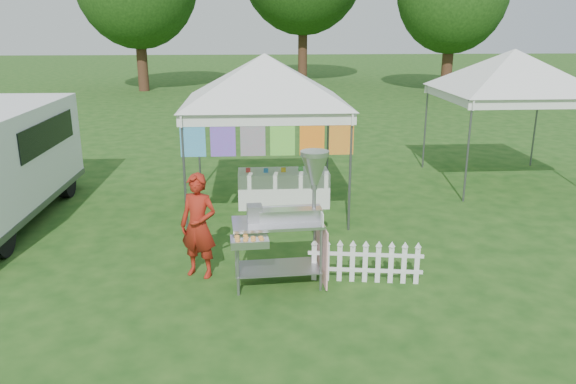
{
  "coord_description": "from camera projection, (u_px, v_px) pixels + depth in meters",
  "views": [
    {
      "loc": [
        -0.29,
        -7.2,
        3.54
      ],
      "look_at": [
        0.26,
        0.85,
        1.1
      ],
      "focal_mm": 35.0,
      "sensor_mm": 36.0,
      "label": 1
    }
  ],
  "objects": [
    {
      "name": "ground",
      "position": [
        274.0,
        284.0,
        7.92
      ],
      "size": [
        120.0,
        120.0,
        0.0
      ],
      "primitive_type": "plane",
      "color": "#194413",
      "rests_on": "ground"
    },
    {
      "name": "canopy_main",
      "position": [
        264.0,
        54.0,
        10.4
      ],
      "size": [
        4.24,
        4.24,
        3.45
      ],
      "color": "#59595E",
      "rests_on": "ground"
    },
    {
      "name": "canopy_right",
      "position": [
        515.0,
        49.0,
        12.19
      ],
      "size": [
        4.24,
        4.24,
        3.45
      ],
      "color": "#59595E",
      "rests_on": "ground"
    },
    {
      "name": "donut_cart",
      "position": [
        292.0,
        209.0,
        7.62
      ],
      "size": [
        1.36,
        1.01,
        1.9
      ],
      "rotation": [
        0.0,
        0.0,
        0.06
      ],
      "color": "gray",
      "rests_on": "ground"
    },
    {
      "name": "picket_fence",
      "position": [
        365.0,
        263.0,
        7.91
      ],
      "size": [
        1.61,
        0.27,
        0.56
      ],
      "rotation": [
        0.0,
        0.0,
        -0.15
      ],
      "color": "white",
      "rests_on": "ground"
    },
    {
      "name": "vendor",
      "position": [
        198.0,
        226.0,
        8.0
      ],
      "size": [
        0.66,
        0.56,
        1.53
      ],
      "primitive_type": "imported",
      "rotation": [
        0.0,
        0.0,
        -0.42
      ],
      "color": "maroon",
      "rests_on": "ground"
    },
    {
      "name": "display_table",
      "position": [
        283.0,
        188.0,
        11.28
      ],
      "size": [
        1.8,
        0.7,
        0.71
      ],
      "primitive_type": "cube",
      "color": "white",
      "rests_on": "ground"
    }
  ]
}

